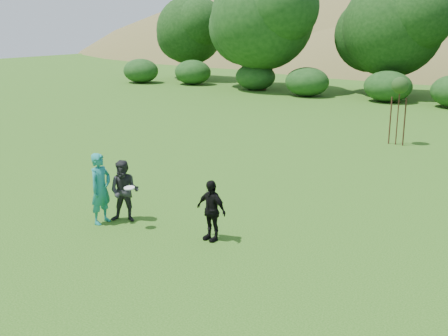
% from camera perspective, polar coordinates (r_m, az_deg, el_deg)
% --- Properties ---
extents(ground, '(120.00, 120.00, 0.00)m').
position_cam_1_polar(ground, '(13.78, -7.11, -7.08)').
color(ground, '#19470C').
rests_on(ground, ground).
extents(player_teal, '(0.50, 0.71, 1.85)m').
position_cam_1_polar(player_teal, '(14.73, -12.42, -2.05)').
color(player_teal, '#1C7F79').
rests_on(player_teal, ground).
extents(player_grey, '(0.99, 0.92, 1.63)m').
position_cam_1_polar(player_grey, '(14.77, -10.08, -2.33)').
color(player_grey, '#262628').
rests_on(player_grey, ground).
extents(player_black, '(0.91, 0.47, 1.49)m').
position_cam_1_polar(player_black, '(13.34, -1.33, -4.31)').
color(player_black, black).
rests_on(player_black, ground).
extents(frisbee, '(0.27, 0.27, 0.05)m').
position_cam_1_polar(frisbee, '(14.11, -9.59, -2.00)').
color(frisbee, white).
rests_on(frisbee, ground).
extents(sapling, '(0.70, 0.70, 2.85)m').
position_cam_1_polar(sapling, '(24.45, 17.45, 7.83)').
color(sapling, '#402319').
rests_on(sapling, ground).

